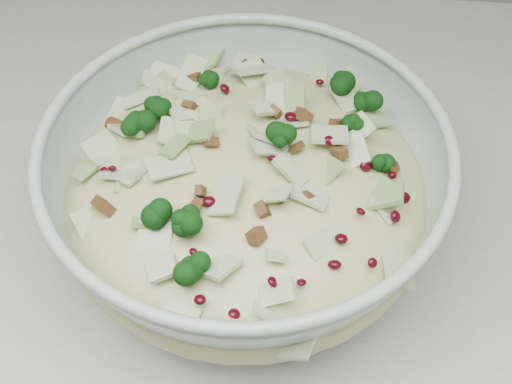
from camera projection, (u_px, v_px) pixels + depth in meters
The scene contains 2 objects.
mixing_bowl at pixel (246, 194), 0.56m from camera, with size 0.39×0.39×0.13m.
salad at pixel (246, 177), 0.55m from camera, with size 0.34×0.34×0.13m.
Camera 1 is at (0.48, 1.24, 1.40)m, focal length 50.00 mm.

